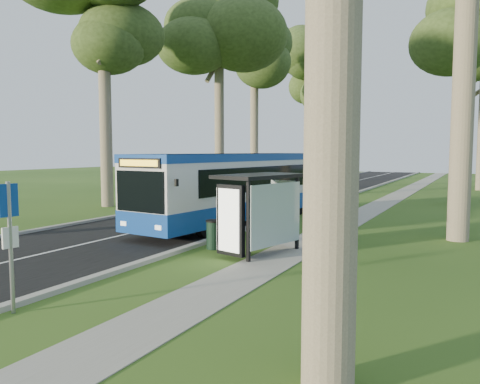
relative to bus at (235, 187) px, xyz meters
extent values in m
plane|color=#2A4916|center=(1.20, -5.86, -1.55)|extent=(120.00, 120.00, 0.00)
cube|color=black|center=(-2.30, 4.14, -1.54)|extent=(7.00, 100.00, 0.02)
cube|color=#9E9B93|center=(1.20, 4.14, -1.49)|extent=(0.25, 100.00, 0.12)
cube|color=#9E9B93|center=(-5.80, 4.14, -1.49)|extent=(0.25, 100.00, 0.12)
cube|color=white|center=(-2.30, 4.14, -1.53)|extent=(0.12, 100.00, 0.00)
cube|color=gray|center=(4.20, 4.14, -1.54)|extent=(1.50, 100.00, 0.02)
cube|color=silver|center=(0.00, 0.01, 0.11)|extent=(3.45, 11.42, 2.67)
cube|color=#103D96|center=(0.00, 0.01, -0.85)|extent=(3.48, 11.45, 0.75)
cube|color=#103D96|center=(0.00, 0.01, 1.29)|extent=(3.48, 11.45, 0.30)
cube|color=black|center=(0.00, -5.63, 0.23)|extent=(2.10, 0.26, 1.36)
cube|color=yellow|center=(0.00, -5.66, 1.16)|extent=(1.68, 0.19, 0.21)
cube|color=black|center=(0.00, -5.56, -1.08)|extent=(2.25, 0.34, 0.28)
cylinder|color=black|center=(-1.05, -3.45, -1.07)|extent=(0.36, 1.00, 0.97)
cylinder|color=black|center=(1.05, -3.45, -1.07)|extent=(0.36, 1.00, 0.97)
cylinder|color=black|center=(-1.05, 3.29, -1.07)|extent=(0.36, 1.00, 0.97)
cylinder|color=black|center=(1.05, 3.29, -1.07)|extent=(0.36, 1.00, 0.97)
cylinder|color=gray|center=(1.50, -11.87, -0.29)|extent=(0.08, 0.08, 2.53)
cube|color=navy|center=(1.50, -11.87, 0.63)|extent=(0.10, 0.36, 0.63)
cylinder|color=yellow|center=(1.46, -11.87, 0.78)|extent=(0.05, 0.22, 0.22)
cube|color=white|center=(1.50, -11.87, -0.08)|extent=(0.10, 0.31, 0.41)
cube|color=black|center=(3.98, -6.01, -0.40)|extent=(0.11, 0.11, 2.30)
cube|color=black|center=(3.98, -3.66, -0.40)|extent=(0.11, 0.11, 2.30)
cube|color=black|center=(3.41, -4.83, 0.80)|extent=(2.16, 3.09, 0.11)
cube|color=silver|center=(4.06, -4.83, -0.31)|extent=(0.62, 2.28, 1.84)
cube|color=black|center=(3.41, -6.12, -0.40)|extent=(0.97, 0.38, 2.02)
cube|color=white|center=(3.41, -6.20, -0.40)|extent=(0.76, 0.21, 1.79)
cube|color=black|center=(3.69, -4.56, -1.14)|extent=(0.75, 1.69, 0.06)
cylinder|color=black|center=(1.90, -4.99, -1.11)|extent=(0.49, 0.49, 0.88)
cylinder|color=black|center=(1.90, -4.99, -0.66)|extent=(0.53, 0.53, 0.05)
imported|color=white|center=(-6.59, 23.49, -0.75)|extent=(2.26, 4.86, 1.61)
imported|color=#A4A7AB|center=(-7.77, 18.44, -0.73)|extent=(2.96, 5.29, 1.65)
cylinder|color=#7A6B56|center=(-9.30, 2.14, 3.91)|extent=(0.67, 0.67, 10.91)
ellipsoid|color=#2D4018|center=(-9.30, 2.14, 9.67)|extent=(5.20, 5.20, 7.48)
cylinder|color=#7A6B56|center=(-7.80, 12.14, 4.17)|extent=(0.69, 0.69, 11.45)
ellipsoid|color=#2D4018|center=(-7.80, 12.14, 10.22)|extent=(5.20, 5.20, 7.85)
cylinder|color=#7A6B56|center=(-9.80, 22.14, 5.43)|extent=(0.76, 0.76, 13.96)
ellipsoid|color=#2D4018|center=(-9.80, 22.14, 12.81)|extent=(5.20, 5.20, 9.57)
cylinder|color=#7A6B56|center=(-7.30, 32.14, 3.72)|extent=(0.66, 0.66, 10.54)
ellipsoid|color=#2D4018|center=(-7.30, 32.14, 9.29)|extent=(5.20, 5.20, 7.23)
cylinder|color=#7A6B56|center=(8.70, 0.14, 4.91)|extent=(0.73, 0.73, 12.93)
cylinder|color=#7A6B56|center=(8.00, 12.14, 4.04)|extent=(0.68, 0.68, 11.19)
ellipsoid|color=#2D4018|center=(8.00, 12.14, 9.96)|extent=(5.20, 5.20, 7.68)
camera|label=1|loc=(9.40, -17.60, 1.55)|focal=35.00mm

